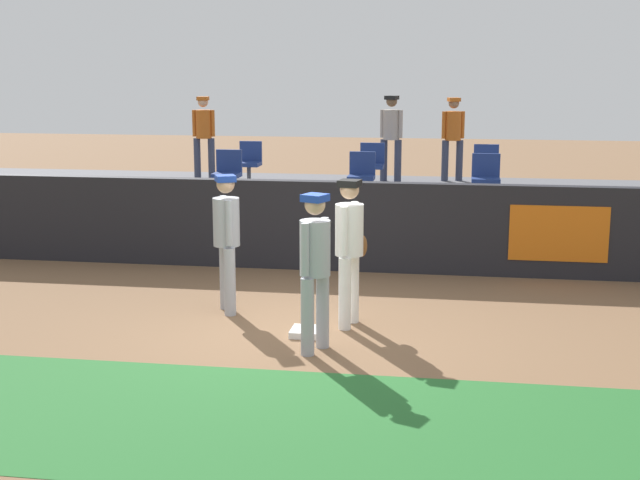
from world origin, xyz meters
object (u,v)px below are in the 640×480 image
object	(u,v)px
first_base	(307,332)
seat_back_center	(372,162)
player_fielder_home	(350,242)
player_coach_visitor	(227,234)
spectator_capped	(453,133)
spectator_hooded	(204,131)
seat_front_center	(362,173)
seat_back_left	(250,160)
spectator_casual	(391,132)
player_runner_visitor	(315,261)
seat_front_left	(228,171)
seat_front_right	(486,176)
seat_back_right	(486,164)

from	to	relation	value
first_base	seat_back_center	bearing A→B (deg)	89.05
first_base	player_fielder_home	bearing A→B (deg)	46.94
player_coach_visitor	spectator_capped	size ratio (longest dim) A/B	1.10
player_coach_visitor	spectator_hooded	distance (m)	7.09
seat_front_center	seat_back_left	bearing A→B (deg)	143.69
seat_front_center	seat_back_center	xyz separation A→B (m)	(0.00, 1.80, 0.00)
spectator_capped	spectator_casual	world-z (taller)	spectator_casual
spectator_hooded	first_base	bearing A→B (deg)	109.58
spectator_hooded	spectator_casual	world-z (taller)	spectator_casual
seat_back_left	spectator_casual	distance (m)	2.92
player_coach_visitor	spectator_casual	world-z (taller)	spectator_casual
player_fielder_home	seat_front_center	xyz separation A→B (m)	(-0.35, 4.50, 0.33)
spectator_hooded	seat_back_center	bearing A→B (deg)	163.10
player_fielder_home	player_runner_visitor	world-z (taller)	player_fielder_home
player_coach_visitor	seat_back_left	world-z (taller)	player_coach_visitor
seat_front_center	seat_back_center	world-z (taller)	same
seat_back_left	seat_front_left	xyz separation A→B (m)	(0.03, -1.80, 0.00)
player_coach_visitor	player_runner_visitor	bearing A→B (deg)	19.27
seat_back_center	spectator_casual	bearing A→B (deg)	68.02
player_fielder_home	spectator_casual	xyz separation A→B (m)	(-0.03, 7.07, 0.86)
first_base	seat_back_center	distance (m)	6.93
seat_front_right	spectator_hooded	bearing A→B (deg)	156.15
player_coach_visitor	seat_back_center	xyz separation A→B (m)	(1.35, 5.92, 0.34)
seat_back_right	seat_front_right	distance (m)	1.80
player_runner_visitor	seat_back_center	bearing A→B (deg)	-156.72
seat_front_right	spectator_hooded	xyz separation A→B (m)	(-5.75, 2.54, 0.51)
seat_back_left	seat_back_right	distance (m)	4.65
seat_front_right	seat_back_center	distance (m)	2.80
seat_front_left	spectator_capped	world-z (taller)	spectator_capped
seat_back_right	seat_front_right	world-z (taller)	same
player_coach_visitor	seat_back_left	size ratio (longest dim) A/B	2.21
player_runner_visitor	spectator_capped	xyz separation A→B (m)	(1.47, 8.44, 0.85)
first_base	seat_front_center	bearing A→B (deg)	88.72
seat_front_right	player_fielder_home	bearing A→B (deg)	-111.78
player_runner_visitor	seat_front_right	size ratio (longest dim) A/B	2.20
seat_back_left	spectator_capped	bearing A→B (deg)	14.86
spectator_hooded	spectator_casual	xyz separation A→B (m)	(3.92, 0.03, 0.02)
seat_front_left	seat_back_left	bearing A→B (deg)	90.88
player_fielder_home	seat_back_right	xyz separation A→B (m)	(1.85, 6.30, 0.33)
seat_back_left	spectator_hooded	xyz separation A→B (m)	(-1.15, 0.74, 0.51)
seat_front_center	spectator_capped	size ratio (longest dim) A/B	0.50
player_fielder_home	seat_back_center	world-z (taller)	player_fielder_home
player_runner_visitor	spectator_casual	bearing A→B (deg)	-158.98
player_fielder_home	first_base	bearing A→B (deg)	-32.04
seat_back_right	seat_front_center	bearing A→B (deg)	-140.71
seat_front_center	spectator_hooded	distance (m)	4.44
seat_back_center	player_coach_visitor	bearing A→B (deg)	-102.82
spectator_capped	seat_back_left	bearing A→B (deg)	-1.33
player_fielder_home	spectator_casual	world-z (taller)	spectator_casual
seat_back_left	seat_front_center	size ratio (longest dim) A/B	1.00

